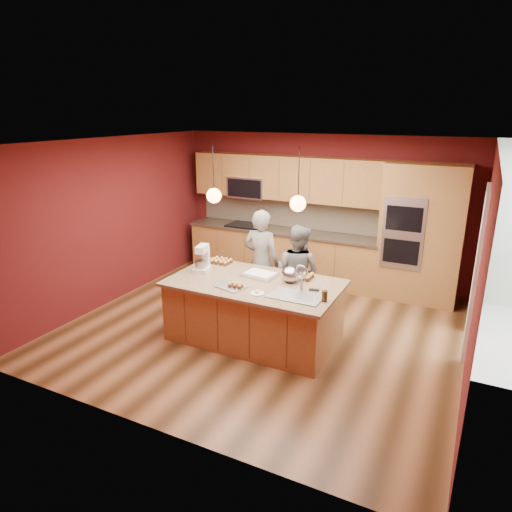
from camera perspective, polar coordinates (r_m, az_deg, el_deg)
The scene contains 24 objects.
floor at distance 6.86m, azimuth 0.77°, elevation -9.09°, with size 5.50×5.50×0.00m, color #412712.
ceiling at distance 6.13m, azimuth 0.88°, elevation 14.03°, with size 5.50×5.50×0.00m, color white.
wall_back at distance 8.62m, azimuth 8.08°, elevation 5.90°, with size 5.50×5.50×0.00m, color #541314.
wall_front at distance 4.38m, azimuth -13.59°, elevation -6.35°, with size 5.50×5.50×0.00m, color #541314.
wall_left at distance 7.91m, azimuth -17.48°, elevation 4.18°, with size 5.00×5.00×0.00m, color #541314.
wall_right at distance 5.79m, azimuth 26.17°, elevation -1.73°, with size 5.00×5.00×0.00m, color #541314.
cabinet_run at distance 8.71m, azimuth 3.19°, elevation 3.70°, with size 3.74×0.64×2.30m.
oven_column at distance 8.00m, azimuth 19.92°, elevation 2.59°, with size 1.30×0.62×2.30m.
doorway_trim at distance 6.64m, azimuth 25.82°, elevation -2.05°, with size 0.08×1.11×2.20m, color white, non-canonical shape.
pendant_left at distance 6.23m, azimuth -5.28°, elevation 7.56°, with size 0.20×0.20×0.80m.
pendant_right at distance 5.69m, azimuth 5.26°, elevation 6.59°, with size 0.20×0.20×0.80m.
island at distance 6.40m, azimuth -0.11°, elevation -6.77°, with size 2.34×1.31×1.24m.
person_left at distance 7.16m, azimuth 0.69°, elevation -0.70°, with size 0.61×0.40×1.66m, color black.
person_right at distance 6.96m, azimuth 5.20°, elevation -2.07°, with size 0.72×0.56×1.49m, color gray.
stand_mixer at distance 6.65m, azimuth -6.72°, elevation -0.50°, with size 0.26×0.32×0.39m.
sheet_cake at distance 6.45m, azimuth 0.50°, elevation -2.32°, with size 0.50×0.39×0.05m.
cooling_rack at distance 6.07m, azimuth -3.22°, elevation -3.81°, with size 0.39×0.28×0.02m, color silver.
mixing_bowl at distance 6.23m, azimuth 4.35°, elevation -2.31°, with size 0.26×0.26×0.22m, color #ADAFB3.
plate at distance 5.84m, azimuth 0.14°, elevation -4.69°, with size 0.18×0.18×0.01m, color white.
tumbler at distance 5.66m, azimuth 8.57°, elevation -4.98°, with size 0.07×0.07×0.14m, color #33210E.
phone at distance 6.00m, azimuth 7.28°, elevation -4.22°, with size 0.13×0.07×0.01m, color black.
cupcakes_left at distance 7.00m, azimuth -4.38°, elevation -0.63°, with size 0.32×0.24×0.07m, color gold, non-canonical shape.
cupcakes_rack at distance 6.00m, azimuth -2.56°, elevation -3.64°, with size 0.21×0.14×0.06m, color gold, non-canonical shape.
cupcakes_right at distance 6.37m, azimuth 6.37°, elevation -2.55°, with size 0.17×0.26×0.08m, color gold, non-canonical shape.
Camera 1 is at (2.64, -5.52, 3.11)m, focal length 32.00 mm.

